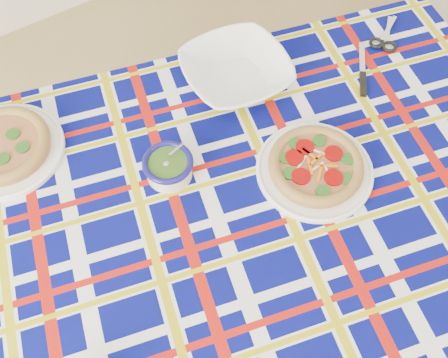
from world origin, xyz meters
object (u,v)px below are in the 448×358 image
main_focaccia_plate (316,166)px  pesto_bowl (168,166)px  serving_bowl (236,72)px  dining_table (242,207)px

main_focaccia_plate → pesto_bowl: size_ratio=2.40×
main_focaccia_plate → pesto_bowl: 0.34m
main_focaccia_plate → serving_bowl: (0.00, 0.34, 0.01)m
main_focaccia_plate → pesto_bowl: (-0.29, 0.18, 0.01)m
serving_bowl → pesto_bowl: bearing=-151.6°
main_focaccia_plate → serving_bowl: bearing=89.4°
dining_table → serving_bowl: 0.36m
dining_table → pesto_bowl: bearing=145.1°
pesto_bowl → main_focaccia_plate: bearing=-32.0°
main_focaccia_plate → dining_table: bearing=165.7°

